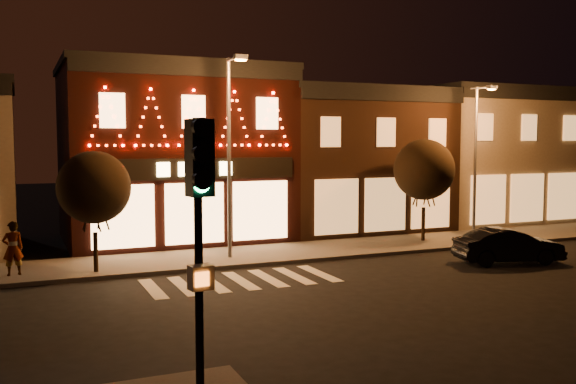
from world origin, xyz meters
TOP-DOWN VIEW (x-y plane):
  - ground at (0.00, 0.00)m, footprint 120.00×120.00m
  - sidewalk_far at (2.00, 8.00)m, footprint 44.00×4.00m
  - building_pulp at (0.00, 13.98)m, footprint 10.20×8.34m
  - building_right_a at (9.50, 13.99)m, footprint 9.20×8.28m
  - building_right_b at (18.50, 13.99)m, footprint 9.20×8.28m
  - traffic_signal_near at (-4.44, -7.05)m, footprint 0.39×0.52m
  - streetlamp_mid at (0.79, 7.38)m, footprint 0.50×1.79m
  - streetlamp_right at (13.11, 7.64)m, footprint 0.68×1.64m
  - tree_left at (-4.45, 6.82)m, footprint 2.56×2.56m
  - tree_right at (10.41, 8.08)m, footprint 2.83×2.83m
  - dark_sedan at (10.66, 2.80)m, footprint 4.38×2.40m
  - pedestrian at (-7.13, 7.30)m, footprint 0.76×0.58m

SIDE VIEW (x-z plane):
  - ground at x=0.00m, z-range 0.00..0.00m
  - sidewalk_far at x=2.00m, z-range 0.00..0.15m
  - dark_sedan at x=10.66m, z-range 0.00..1.37m
  - pedestrian at x=-7.13m, z-range 0.15..2.03m
  - tree_left at x=-4.45m, z-range 1.01..5.29m
  - tree_right at x=10.41m, z-range 1.09..5.82m
  - traffic_signal_near at x=-4.44m, z-range 1.17..6.14m
  - building_right_a at x=9.50m, z-range 0.01..7.51m
  - building_right_b at x=18.50m, z-range 0.01..7.81m
  - building_pulp at x=0.00m, z-range 0.01..8.31m
  - streetlamp_right at x=13.11m, z-range 0.77..7.95m
  - streetlamp_mid at x=0.79m, z-range 0.83..8.68m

